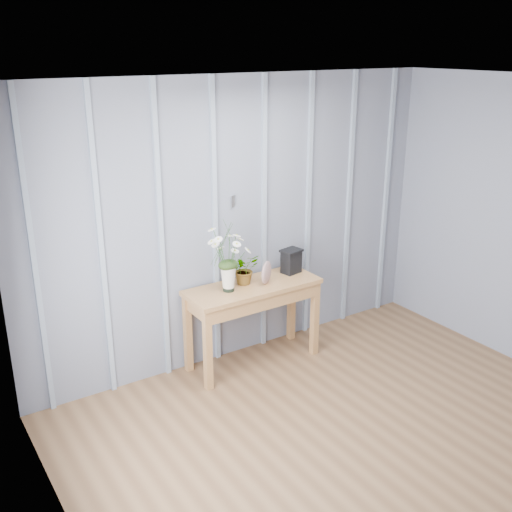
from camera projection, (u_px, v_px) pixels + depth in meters
ground at (422, 490)px, 3.87m from camera, size 4.50×4.50×0.00m
room_shell at (344, 162)px, 3.93m from camera, size 4.00×4.50×2.50m
sideboard at (253, 297)px, 5.22m from camera, size 1.20×0.45×0.75m
daisy_vase at (228, 248)px, 4.93m from camera, size 0.43×0.32×0.60m
spider_plant at (244, 269)px, 5.17m from camera, size 0.24×0.21×0.27m
felt_disc_vessel at (266, 272)px, 5.18m from camera, size 0.20×0.17×0.20m
carved_box at (291, 261)px, 5.42m from camera, size 0.21×0.17×0.22m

